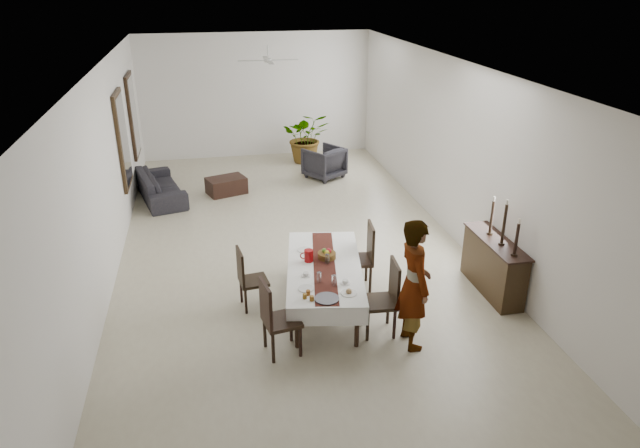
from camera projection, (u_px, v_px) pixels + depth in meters
The scene contains 88 objects.
floor at pixel (294, 251), 10.18m from camera, with size 6.00×12.00×0.00m, color beige.
ceiling at pixel (290, 67), 8.88m from camera, with size 6.00×12.00×0.02m, color white.
wall_back at pixel (256, 96), 14.91m from camera, with size 6.00×0.02×3.20m, color white.
wall_front at pixel (421, 414), 4.15m from camera, with size 6.00×0.02×3.20m, color white.
wall_left at pixel (104, 177), 8.98m from camera, with size 0.02×12.00×3.20m, color white.
wall_right at pixel (460, 155), 10.08m from camera, with size 0.02×12.00×3.20m, color white.
dining_table_top at pixel (324, 267), 8.24m from camera, with size 0.89×2.14×0.04m, color black.
table_leg_fl at pixel (297, 327), 7.43m from camera, with size 0.06×0.06×0.62m, color black.
table_leg_fr at pixel (357, 326), 7.45m from camera, with size 0.06×0.06×0.62m, color black.
table_leg_bl at pixel (298, 256), 9.29m from camera, with size 0.06×0.06×0.62m, color black.
table_leg_br at pixel (346, 256), 9.31m from camera, with size 0.06×0.06×0.62m, color black.
tablecloth_top at pixel (324, 266), 8.22m from camera, with size 1.05×2.30×0.01m, color white.
tablecloth_drape_left at pixel (288, 274), 8.26m from camera, with size 0.01×2.30×0.27m, color white.
tablecloth_drape_right at pixel (360, 273), 8.29m from camera, with size 0.01×2.30×0.27m, color silver.
tablecloth_drape_near at pixel (327, 317), 7.23m from camera, with size 1.05×0.01×0.27m, color white.
tablecloth_drape_far at pixel (322, 240), 9.33m from camera, with size 1.05×0.01×0.27m, color silver.
table_runner at pixel (324, 265), 8.22m from camera, with size 0.31×2.23×0.00m, color #592219.
red_pitcher at pixel (309, 256), 8.30m from camera, with size 0.13×0.13×0.18m, color maroon.
pitcher_handle at pixel (304, 256), 8.30m from camera, with size 0.11×0.11×0.02m, color maroon.
wine_glass_near at pixel (334, 280), 7.66m from camera, with size 0.06×0.06×0.15m, color white.
wine_glass_mid at pixel (319, 277), 7.74m from camera, with size 0.06×0.06×0.15m, color silver.
wine_glass_far at pixel (327, 259), 8.23m from camera, with size 0.06×0.06×0.15m, color silver.
teacup_right at pixel (345, 282), 7.73m from camera, with size 0.08×0.08×0.05m, color silver.
saucer_right at pixel (345, 283), 7.74m from camera, with size 0.13×0.13×0.01m, color white.
teacup_left at pixel (306, 274), 7.92m from camera, with size 0.08×0.08×0.05m, color silver.
saucer_left at pixel (306, 276), 7.93m from camera, with size 0.13×0.13×0.01m, color silver.
plate_near_right at pixel (349, 293), 7.49m from camera, with size 0.21×0.21×0.01m, color silver.
bread_near_right at pixel (349, 291), 7.48m from camera, with size 0.08×0.08×0.08m, color tan.
plate_near_left at pixel (306, 289), 7.60m from camera, with size 0.21×0.21×0.01m, color silver.
plate_far_left at pixel (304, 250), 8.66m from camera, with size 0.21×0.21×0.01m, color silver.
serving_tray at pixel (327, 299), 7.36m from camera, with size 0.32×0.32×0.02m, color #3B3B40.
jam_jar_a at pixel (312, 298), 7.32m from camera, with size 0.06×0.06×0.07m, color brown.
jam_jar_b at pixel (305, 296), 7.37m from camera, with size 0.06×0.06×0.07m, color brown.
jam_jar_c at pixel (308, 293), 7.45m from camera, with size 0.06×0.06×0.07m, color brown.
fruit_basket at pixel (327, 255), 8.41m from camera, with size 0.27×0.27×0.09m, color brown.
fruit_red at pixel (329, 251), 8.40m from camera, with size 0.08×0.08×0.08m, color maroon.
fruit_green at pixel (324, 251), 8.41m from camera, with size 0.07×0.07×0.07m, color #518327.
fruit_yellow at pixel (327, 253), 8.34m from camera, with size 0.07×0.07×0.07m, color yellow.
chair_right_near_seat at pixel (379, 302), 7.69m from camera, with size 0.45×0.45×0.05m, color black.
chair_right_near_leg_fl at pixel (394, 324), 7.65m from camera, with size 0.04×0.04×0.44m, color black.
chair_right_near_leg_fr at pixel (388, 310), 7.98m from camera, with size 0.04×0.04×0.44m, color black.
chair_right_near_leg_bl at pixel (368, 326), 7.61m from camera, with size 0.04×0.04×0.44m, color black.
chair_right_near_leg_br at pixel (362, 311), 7.94m from camera, with size 0.04×0.04×0.44m, color black.
chair_right_near_back at pixel (395, 281), 7.59m from camera, with size 0.45×0.04×0.57m, color black.
chair_right_far_seat at pixel (357, 260), 8.81m from camera, with size 0.45×0.45×0.05m, color black.
chair_right_far_leg_fl at pixel (370, 280), 8.76m from camera, with size 0.05×0.05×0.45m, color black.
chair_right_far_leg_fr at pixel (366, 268), 9.10m from camera, with size 0.05×0.05×0.45m, color black.
chair_right_far_leg_bl at pixel (347, 281), 8.73m from camera, with size 0.05×0.05×0.45m, color black.
chair_right_far_leg_br at pixel (343, 269), 9.06m from camera, with size 0.05×0.05×0.45m, color black.
chair_right_far_back at pixel (371, 242), 8.71m from camera, with size 0.45×0.04×0.57m, color black.
chair_left_near_seat at pixel (282, 321), 7.28m from camera, with size 0.45×0.45×0.05m, color black.
chair_left_near_leg_fl at pixel (265, 333), 7.48m from camera, with size 0.04×0.04×0.44m, color black.
chair_left_near_leg_fr at pixel (273, 348), 7.17m from camera, with size 0.04×0.04×0.44m, color black.
chair_left_near_leg_bl at pixel (291, 327), 7.60m from camera, with size 0.04×0.04×0.44m, color black.
chair_left_near_leg_br at pixel (300, 342), 7.29m from camera, with size 0.04×0.04×0.44m, color black.
chair_left_near_back at pixel (266, 304), 7.09m from camera, with size 0.45×0.04×0.57m, color black.
chair_left_far_seat at pixel (254, 281), 8.33m from camera, with size 0.40×0.40×0.05m, color black.
chair_left_far_leg_fl at pixel (241, 291), 8.51m from camera, with size 0.04×0.04×0.40m, color black.
chair_left_far_leg_fr at pixel (246, 302), 8.22m from camera, with size 0.04×0.04×0.40m, color black.
chair_left_far_leg_bl at pixel (263, 287), 8.61m from camera, with size 0.04×0.04×0.40m, color black.
chair_left_far_leg_br at pixel (268, 298), 8.32m from camera, with size 0.04×0.04×0.40m, color black.
chair_left_far_back at pixel (240, 267), 8.16m from camera, with size 0.40×0.04×0.51m, color black.
woman at pixel (414, 284), 7.29m from camera, with size 0.65×0.43×1.79m, color #92959A.
sideboard_body at pixel (493, 267), 8.73m from camera, with size 0.37×1.40×0.84m, color black.
sideboard_top at pixel (497, 241), 8.56m from camera, with size 0.41×1.45×0.03m, color black.
candlestick_near_base at pixel (514, 255), 8.09m from camera, with size 0.09×0.09×0.03m, color black.
candlestick_near_shaft at pixel (517, 239), 7.99m from camera, with size 0.05×0.05×0.47m, color black.
candlestick_near_candle at pixel (519, 221), 7.88m from camera, with size 0.03×0.03×0.07m, color white.
candlestick_mid_base at pixel (501, 243), 8.42m from camera, with size 0.09×0.09×0.03m, color black.
candlestick_mid_shaft at pixel (504, 224), 8.30m from camera, with size 0.05×0.05×0.61m, color black.
candlestick_mid_candle at pixel (507, 202), 8.16m from camera, with size 0.03×0.03×0.07m, color beige.
candlestick_far_base at pixel (490, 233), 8.76m from camera, with size 0.09×0.09×0.03m, color black.
candlestick_far_shaft at pixel (492, 217), 8.65m from camera, with size 0.05×0.05×0.51m, color black.
candlestick_far_candle at pixel (494, 199), 8.53m from camera, with size 0.03×0.03×0.07m, color beige.
sofa at pixel (160, 186), 12.42m from camera, with size 1.99×0.78×0.58m, color #28262B.
armchair at pixel (324, 162), 13.68m from camera, with size 0.80×0.83×0.75m, color #2C2A2F.
coffee_table at pixel (226, 186), 12.76m from camera, with size 0.82×0.55×0.37m, color black.
potted_plant at pixel (306, 137), 14.73m from camera, with size 1.19×1.03×1.32m, color #285622.
mirror_frame_near at pixel (123, 140), 10.96m from camera, with size 0.06×1.05×1.85m, color black.
mirror_glass_near at pixel (124, 140), 10.97m from camera, with size 0.01×0.90×1.70m, color silver.
mirror_frame_far at pixel (133, 116), 12.84m from camera, with size 0.06×1.05×1.85m, color black.
mirror_glass_far at pixel (134, 115), 12.85m from camera, with size 0.01×0.90×1.70m, color white.
fan_rod at pixel (268, 50), 11.61m from camera, with size 0.04×0.04×0.20m, color silver.
fan_hub at pixel (268, 60), 11.69m from camera, with size 0.16×0.16×0.08m, color white.
fan_blade_n at pixel (266, 58), 12.01m from camera, with size 0.10×0.55×0.01m, color silver.
fan_blade_s at pixel (270, 63), 11.38m from camera, with size 0.10×0.55×0.01m, color silver.
fan_blade_e at pixel (285, 60), 11.76m from camera, with size 0.55×0.10×0.01m, color silver.
fan_blade_w at pixel (251, 61), 11.63m from camera, with size 0.55×0.10×0.01m, color beige.
Camera 1 is at (-1.37, -9.03, 4.54)m, focal length 32.00 mm.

